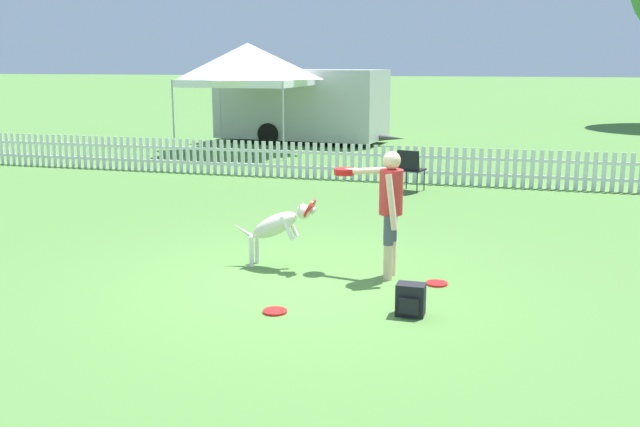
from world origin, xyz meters
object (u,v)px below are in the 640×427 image
at_px(canopy_tent_main, 248,65).
at_px(leaping_dog, 279,224).
at_px(frisbee_near_handler, 275,311).
at_px(frisbee_near_dog, 437,283).
at_px(backpack_on_grass, 411,300).
at_px(handler_person, 387,199).
at_px(equipment_trailer, 301,104).
at_px(folding_chair_blue_left, 410,167).

bearing_deg(canopy_tent_main, leaping_dog, -66.87).
relative_size(frisbee_near_handler, canopy_tent_main, 0.08).
bearing_deg(frisbee_near_dog, backpack_on_grass, -97.34).
bearing_deg(canopy_tent_main, frisbee_near_handler, -67.55).
distance_m(backpack_on_grass, canopy_tent_main, 14.15).
relative_size(handler_person, equipment_trailer, 0.25).
relative_size(backpack_on_grass, canopy_tent_main, 0.10).
bearing_deg(handler_person, frisbee_near_handler, 152.59).
distance_m(handler_person, backpack_on_grass, 1.57).
height_order(leaping_dog, folding_chair_blue_left, leaping_dog).
bearing_deg(frisbee_near_handler, equipment_trailer, 106.28).
bearing_deg(frisbee_near_dog, equipment_trailer, 113.31).
distance_m(backpack_on_grass, equipment_trailer, 16.08).
bearing_deg(folding_chair_blue_left, canopy_tent_main, -30.39).
relative_size(handler_person, folding_chair_blue_left, 1.81).
bearing_deg(handler_person, folding_chair_blue_left, 7.68).
bearing_deg(handler_person, frisbee_near_dog, -101.68).
height_order(frisbee_near_handler, frisbee_near_dog, same).
height_order(handler_person, folding_chair_blue_left, handler_person).
bearing_deg(frisbee_near_handler, backpack_on_grass, 12.51).
height_order(canopy_tent_main, equipment_trailer, canopy_tent_main).
relative_size(handler_person, backpack_on_grass, 4.58).
bearing_deg(leaping_dog, handler_person, 90.55).
bearing_deg(equipment_trailer, frisbee_near_dog, -60.86).
bearing_deg(leaping_dog, frisbee_near_handler, 19.31).
bearing_deg(folding_chair_blue_left, backpack_on_grass, 112.27).
xyz_separation_m(frisbee_near_dog, equipment_trailer, (-5.96, 13.84, 1.21)).
xyz_separation_m(handler_person, frisbee_near_dog, (0.63, -0.15, -0.94)).
xyz_separation_m(frisbee_near_handler, folding_chair_blue_left, (0.27, 7.35, 0.49)).
bearing_deg(handler_person, canopy_tent_main, 30.59).
distance_m(folding_chair_blue_left, canopy_tent_main, 7.86).
relative_size(handler_person, frisbee_near_handler, 6.02).
bearing_deg(backpack_on_grass, handler_person, 111.30).
relative_size(backpack_on_grass, folding_chair_blue_left, 0.39).
bearing_deg(leaping_dog, equipment_trailer, -162.12).
relative_size(frisbee_near_dog, folding_chair_blue_left, 0.30).
bearing_deg(folding_chair_blue_left, equipment_trailer, -45.67).
distance_m(frisbee_near_handler, folding_chair_blue_left, 7.37).
height_order(handler_person, frisbee_near_dog, handler_person).
bearing_deg(equipment_trailer, leaping_dog, -68.04).
xyz_separation_m(backpack_on_grass, folding_chair_blue_left, (-1.09, 7.05, 0.34)).
xyz_separation_m(leaping_dog, frisbee_near_dog, (2.01, -0.18, -0.54)).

